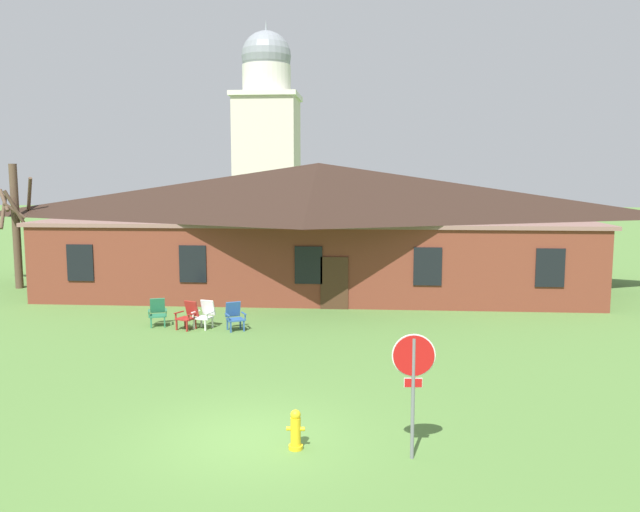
% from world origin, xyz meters
% --- Properties ---
extents(ground_plane, '(200.00, 200.00, 0.00)m').
position_xyz_m(ground_plane, '(0.00, 0.00, 0.00)').
color(ground_plane, '#517A38').
extents(brick_building, '(24.30, 10.40, 5.87)m').
position_xyz_m(brick_building, '(0.00, 17.78, 2.99)').
color(brick_building, brown).
rests_on(brick_building, ground).
extents(dome_tower, '(5.18, 5.18, 17.39)m').
position_xyz_m(dome_tower, '(-5.76, 38.77, 7.88)').
color(dome_tower, beige).
rests_on(dome_tower, ground).
extents(stop_sign, '(0.81, 0.08, 2.39)m').
position_xyz_m(stop_sign, '(3.22, -0.66, 1.68)').
color(stop_sign, slate).
rests_on(stop_sign, ground).
extents(lawn_chair_by_porch, '(0.75, 0.81, 0.96)m').
position_xyz_m(lawn_chair_by_porch, '(-5.05, 9.46, 0.50)').
color(lawn_chair_by_porch, '#28704C').
rests_on(lawn_chair_by_porch, ground).
extents(lawn_chair_near_door, '(0.80, 0.84, 0.96)m').
position_xyz_m(lawn_chair_near_door, '(-3.84, 9.07, 0.50)').
color(lawn_chair_near_door, maroon).
rests_on(lawn_chair_near_door, ground).
extents(lawn_chair_left_end, '(0.76, 0.81, 0.96)m').
position_xyz_m(lawn_chair_left_end, '(-3.29, 9.27, 0.50)').
color(lawn_chair_left_end, white).
rests_on(lawn_chair_left_end, ground).
extents(lawn_chair_middle, '(0.81, 0.85, 0.96)m').
position_xyz_m(lawn_chair_middle, '(-2.21, 9.06, 0.50)').
color(lawn_chair_middle, '#2D5693').
rests_on(lawn_chair_middle, ground).
extents(bare_tree_beside_building, '(1.75, 1.75, 5.83)m').
position_xyz_m(bare_tree_beside_building, '(-14.08, 16.41, 3.14)').
color(bare_tree_beside_building, brown).
rests_on(bare_tree_beside_building, ground).
extents(fire_hydrant, '(0.36, 0.28, 0.79)m').
position_xyz_m(fire_hydrant, '(1.00, -0.42, 0.38)').
color(fire_hydrant, gold).
rests_on(fire_hydrant, ground).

